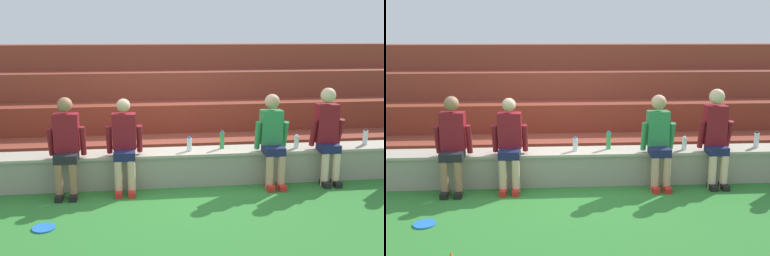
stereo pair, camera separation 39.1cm
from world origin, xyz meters
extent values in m
plane|color=#2D752D|center=(0.00, 0.00, 0.00)|extent=(80.00, 80.00, 0.00)
cube|color=gray|center=(0.00, 0.23, 0.25)|extent=(8.38, 0.46, 0.50)
cube|color=#ABA28E|center=(0.00, 0.23, 0.48)|extent=(8.42, 0.50, 0.04)
cube|color=brown|center=(0.00, 1.04, 0.25)|extent=(11.95, 0.73, 0.50)
cube|color=maroon|center=(0.00, 1.77, 0.50)|extent=(11.95, 0.73, 0.99)
cube|color=brown|center=(0.00, 2.50, 0.74)|extent=(11.95, 0.73, 1.49)
cube|color=brown|center=(0.00, 3.22, 0.99)|extent=(11.95, 0.73, 1.98)
cylinder|color=#996B4C|center=(-1.59, -0.25, 0.25)|extent=(0.11, 0.11, 0.50)
cylinder|color=#996B4C|center=(-1.40, -0.25, 0.25)|extent=(0.11, 0.11, 0.50)
cube|color=black|center=(-1.59, -0.29, 0.04)|extent=(0.10, 0.22, 0.08)
cube|color=black|center=(-1.40, -0.29, 0.04)|extent=(0.10, 0.22, 0.08)
cube|color=black|center=(-1.49, -0.10, 0.55)|extent=(0.31, 0.36, 0.12)
cube|color=maroon|center=(-1.49, 0.03, 0.87)|extent=(0.34, 0.20, 0.54)
sphere|color=#996B4C|center=(-1.49, 0.03, 1.26)|extent=(0.21, 0.21, 0.21)
cylinder|color=maroon|center=(-1.71, 0.01, 0.75)|extent=(0.08, 0.20, 0.43)
cylinder|color=maroon|center=(-1.27, 0.01, 0.75)|extent=(0.08, 0.15, 0.43)
cylinder|color=#DBAD89|center=(-0.79, -0.20, 0.25)|extent=(0.11, 0.11, 0.50)
cylinder|color=#DBAD89|center=(-0.61, -0.20, 0.25)|extent=(0.11, 0.11, 0.50)
cube|color=red|center=(-0.79, -0.24, 0.04)|extent=(0.10, 0.22, 0.08)
cube|color=red|center=(-0.61, -0.24, 0.04)|extent=(0.10, 0.22, 0.08)
cube|color=#191E47|center=(-0.70, -0.07, 0.55)|extent=(0.30, 0.31, 0.12)
cube|color=maroon|center=(-0.70, 0.09, 0.86)|extent=(0.33, 0.20, 0.51)
sphere|color=#DBAD89|center=(-0.70, 0.09, 1.23)|extent=(0.19, 0.19, 0.19)
cylinder|color=maroon|center=(-0.92, 0.07, 0.74)|extent=(0.08, 0.17, 0.43)
cylinder|color=maroon|center=(-0.48, 0.07, 0.74)|extent=(0.08, 0.19, 0.43)
cylinder|color=tan|center=(1.37, -0.22, 0.25)|extent=(0.11, 0.11, 0.50)
cylinder|color=tan|center=(1.55, -0.22, 0.25)|extent=(0.11, 0.11, 0.50)
cube|color=red|center=(1.37, -0.26, 0.04)|extent=(0.10, 0.22, 0.08)
cube|color=red|center=(1.55, -0.26, 0.04)|extent=(0.10, 0.22, 0.08)
cube|color=#191E47|center=(1.46, -0.08, 0.55)|extent=(0.28, 0.33, 0.12)
cube|color=#2D7F47|center=(1.46, 0.07, 0.86)|extent=(0.31, 0.20, 0.51)
sphere|color=tan|center=(1.46, 0.07, 1.25)|extent=(0.22, 0.22, 0.22)
cylinder|color=#2D7F47|center=(1.25, 0.05, 0.75)|extent=(0.08, 0.14, 0.43)
cylinder|color=#2D7F47|center=(1.67, 0.05, 0.75)|extent=(0.08, 0.19, 0.43)
cylinder|color=beige|center=(2.23, -0.18, 0.25)|extent=(0.11, 0.11, 0.50)
cylinder|color=beige|center=(2.40, -0.18, 0.25)|extent=(0.11, 0.11, 0.50)
cube|color=black|center=(2.23, -0.22, 0.04)|extent=(0.10, 0.22, 0.08)
cube|color=black|center=(2.40, -0.22, 0.04)|extent=(0.10, 0.22, 0.08)
cube|color=#191E47|center=(2.32, -0.06, 0.55)|extent=(0.28, 0.29, 0.12)
cube|color=maroon|center=(2.32, 0.06, 0.90)|extent=(0.32, 0.20, 0.59)
sphere|color=beige|center=(2.32, 0.06, 1.32)|extent=(0.23, 0.23, 0.23)
cylinder|color=maroon|center=(2.11, 0.04, 0.77)|extent=(0.08, 0.16, 0.43)
cylinder|color=maroon|center=(2.52, 0.04, 0.77)|extent=(0.08, 0.20, 0.43)
cylinder|color=silver|center=(1.90, 0.17, 0.59)|extent=(0.07, 0.07, 0.19)
cylinder|color=white|center=(1.90, 0.17, 0.70)|extent=(0.04, 0.04, 0.02)
cylinder|color=silver|center=(0.25, 0.21, 0.60)|extent=(0.07, 0.07, 0.19)
cylinder|color=blue|center=(0.25, 0.21, 0.70)|extent=(0.04, 0.04, 0.02)
cylinder|color=silver|center=(3.05, 0.23, 0.61)|extent=(0.08, 0.08, 0.23)
cylinder|color=black|center=(3.05, 0.23, 0.74)|extent=(0.05, 0.05, 0.02)
cylinder|color=green|center=(0.77, 0.29, 0.63)|extent=(0.07, 0.07, 0.25)
cylinder|color=blue|center=(0.77, 0.29, 0.76)|extent=(0.04, 0.04, 0.02)
cylinder|color=blue|center=(-1.63, -1.17, 0.01)|extent=(0.27, 0.27, 0.02)
camera|label=1|loc=(-0.50, -6.13, 2.26)|focal=41.34mm
camera|label=2|loc=(-0.11, -6.17, 2.26)|focal=41.34mm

